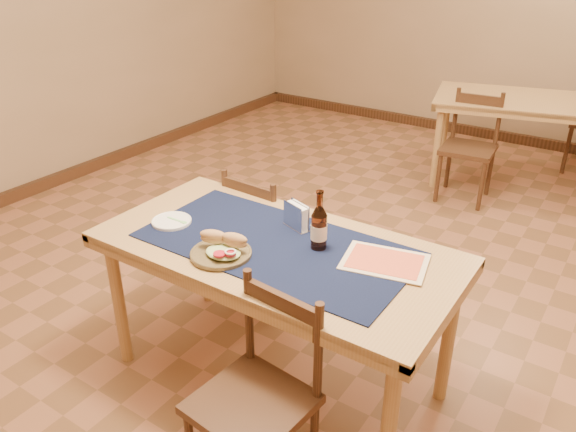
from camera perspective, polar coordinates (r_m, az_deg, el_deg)
The scene contains 14 objects.
room at distance 2.89m, azimuth 8.01°, elevation 15.12°, with size 6.04×7.04×2.84m.
main_table at distance 2.50m, azimuth -1.27°, elevation -4.59°, with size 1.60×0.80×0.75m.
placemat at distance 2.46m, azimuth -1.29°, elevation -2.89°, with size 1.20×0.60×0.01m, color #0E1835.
baseboard at distance 3.42m, azimuth 6.58°, elevation -7.63°, with size 6.00×7.00×0.10m.
back_table at distance 5.17m, azimuth 23.94°, elevation 9.88°, with size 1.78×1.18×0.75m.
chair_main_far at distance 3.19m, azimuth -2.28°, elevation -1.94°, with size 0.41×0.41×0.84m.
chair_main_near at distance 2.19m, azimuth -3.00°, elevation -17.60°, with size 0.43×0.43×0.85m.
chair_back_near at distance 4.78m, azimuth 17.97°, elevation 6.85°, with size 0.44×0.44×0.87m.
sandwich_plate at distance 2.37m, azimuth -6.70°, elevation -3.41°, with size 0.26×0.26×0.10m.
side_plate at distance 2.69m, azimuth -11.75°, elevation -0.48°, with size 0.19×0.19×0.02m.
fork at distance 2.67m, azimuth -11.09°, elevation -0.46°, with size 0.11×0.02×0.00m.
beer_bottle at distance 2.38m, azimuth 3.17°, elevation -1.15°, with size 0.07×0.07×0.27m.
napkin_holder at distance 2.56m, azimuth 0.85°, elevation -0.05°, with size 0.15×0.10×0.13m.
menu_card at distance 2.36m, azimuth 9.80°, elevation -4.58°, with size 0.39×0.32×0.01m.
Camera 1 is at (1.23, -2.55, 1.97)m, focal length 35.00 mm.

